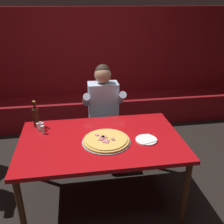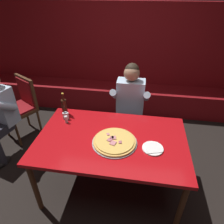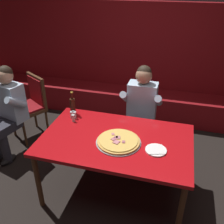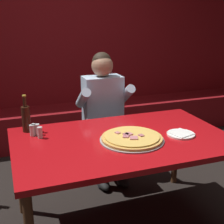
% 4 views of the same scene
% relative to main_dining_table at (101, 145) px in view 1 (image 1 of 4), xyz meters
% --- Properties ---
extents(ground_plane, '(24.00, 24.00, 0.00)m').
position_rel_main_dining_table_xyz_m(ground_plane, '(0.00, 0.00, -0.68)').
color(ground_plane, black).
extents(booth_wall_panel, '(6.80, 0.16, 1.90)m').
position_rel_main_dining_table_xyz_m(booth_wall_panel, '(0.00, 2.18, 0.27)').
color(booth_wall_panel, maroon).
rests_on(booth_wall_panel, ground_plane).
extents(booth_bench, '(6.46, 0.48, 0.46)m').
position_rel_main_dining_table_xyz_m(booth_bench, '(0.00, 1.86, -0.45)').
color(booth_bench, maroon).
rests_on(booth_bench, ground_plane).
extents(main_dining_table, '(1.59, 0.99, 0.75)m').
position_rel_main_dining_table_xyz_m(main_dining_table, '(0.00, 0.00, 0.00)').
color(main_dining_table, '#4C2D19').
rests_on(main_dining_table, ground_plane).
extents(pizza, '(0.47, 0.47, 0.05)m').
position_rel_main_dining_table_xyz_m(pizza, '(0.04, -0.07, 0.08)').
color(pizza, '#9E9EA3').
rests_on(pizza, main_dining_table).
extents(plate_white_paper, '(0.21, 0.21, 0.02)m').
position_rel_main_dining_table_xyz_m(plate_white_paper, '(0.43, -0.10, 0.07)').
color(plate_white_paper, white).
rests_on(plate_white_paper, main_dining_table).
extents(beer_bottle, '(0.07, 0.07, 0.29)m').
position_rel_main_dining_table_xyz_m(beer_bottle, '(-0.65, 0.38, 0.18)').
color(beer_bottle, black).
rests_on(beer_bottle, main_dining_table).
extents(shaker_oregano, '(0.04, 0.04, 0.09)m').
position_rel_main_dining_table_xyz_m(shaker_oregano, '(-0.58, 0.27, 0.11)').
color(shaker_oregano, silver).
rests_on(shaker_oregano, main_dining_table).
extents(shaker_parmesan, '(0.04, 0.04, 0.09)m').
position_rel_main_dining_table_xyz_m(shaker_parmesan, '(-0.61, 0.29, 0.11)').
color(shaker_parmesan, silver).
rests_on(shaker_parmesan, main_dining_table).
extents(shaker_black_pepper, '(0.04, 0.04, 0.09)m').
position_rel_main_dining_table_xyz_m(shaker_black_pepper, '(-0.57, 0.20, 0.11)').
color(shaker_black_pepper, silver).
rests_on(shaker_black_pepper, main_dining_table).
extents(shaker_red_pepper_flakes, '(0.04, 0.04, 0.09)m').
position_rel_main_dining_table_xyz_m(shaker_red_pepper_flakes, '(-0.62, 0.27, 0.11)').
color(shaker_red_pepper_flakes, silver).
rests_on(shaker_red_pepper_flakes, main_dining_table).
extents(diner_seated_blue_shirt, '(0.53, 0.53, 1.27)m').
position_rel_main_dining_table_xyz_m(diner_seated_blue_shirt, '(0.13, 0.79, 0.02)').
color(diner_seated_blue_shirt, black).
rests_on(diner_seated_blue_shirt, ground_plane).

